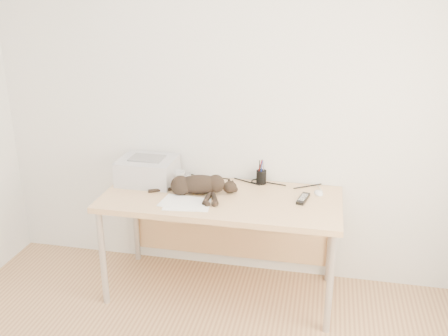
% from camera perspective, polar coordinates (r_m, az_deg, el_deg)
% --- Properties ---
extents(wall_back, '(3.50, 0.00, 3.50)m').
position_cam_1_polar(wall_back, '(3.51, 0.88, 7.43)').
color(wall_back, silver).
rests_on(wall_back, floor).
extents(desk, '(1.60, 0.70, 0.74)m').
position_cam_1_polar(desk, '(3.48, -0.05, -4.75)').
color(desk, tan).
rests_on(desk, floor).
extents(printer, '(0.39, 0.34, 0.19)m').
position_cam_1_polar(printer, '(3.61, -8.70, -0.24)').
color(printer, '#ADADB2').
rests_on(printer, desk).
extents(papers, '(0.35, 0.26, 0.01)m').
position_cam_1_polar(papers, '(3.26, -4.45, -4.05)').
color(papers, white).
rests_on(papers, desk).
extents(cat, '(0.62, 0.30, 0.14)m').
position_cam_1_polar(cat, '(3.38, -3.11, -2.02)').
color(cat, black).
rests_on(cat, desk).
extents(mug, '(0.13, 0.13, 0.09)m').
position_cam_1_polar(mug, '(3.58, -5.22, -1.06)').
color(mug, white).
rests_on(mug, desk).
extents(pen_cup, '(0.07, 0.07, 0.18)m').
position_cam_1_polar(pen_cup, '(3.56, 4.29, -1.01)').
color(pen_cup, black).
rests_on(pen_cup, desk).
extents(remote_grey, '(0.12, 0.19, 0.02)m').
position_cam_1_polar(remote_grey, '(3.64, -4.11, -1.21)').
color(remote_grey, slate).
rests_on(remote_grey, desk).
extents(remote_black, '(0.08, 0.19, 0.02)m').
position_cam_1_polar(remote_black, '(3.34, 9.03, -3.48)').
color(remote_black, black).
rests_on(remote_black, desk).
extents(mouse, '(0.08, 0.11, 0.03)m').
position_cam_1_polar(mouse, '(3.45, 10.77, -2.68)').
color(mouse, white).
rests_on(mouse, desk).
extents(cable_tangle, '(1.36, 0.09, 0.01)m').
position_cam_1_polar(cable_tangle, '(3.63, 0.68, -1.29)').
color(cable_tangle, black).
rests_on(cable_tangle, desk).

